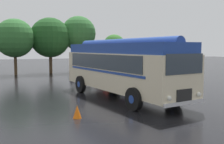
# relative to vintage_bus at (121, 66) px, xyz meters

# --- Properties ---
(ground_plane) EXTENTS (120.00, 120.00, 0.00)m
(ground_plane) POSITION_rel_vintage_bus_xyz_m (0.22, -0.34, -1.89)
(ground_plane) COLOR black
(vintage_bus) EXTENTS (4.32, 10.37, 3.49)m
(vintage_bus) POSITION_rel_vintage_bus_xyz_m (0.00, 0.00, 0.00)
(vintage_bus) COLOR beige
(vintage_bus) RESTS_ON ground
(car_near_left) EXTENTS (2.42, 4.41, 1.66)m
(car_near_left) POSITION_rel_vintage_bus_xyz_m (0.19, 11.25, -1.05)
(car_near_left) COLOR silver
(car_near_left) RESTS_ON ground
(car_mid_left) EXTENTS (2.05, 4.24, 1.66)m
(car_mid_left) POSITION_rel_vintage_bus_xyz_m (3.00, 11.01, -1.05)
(car_mid_left) COLOR maroon
(car_mid_left) RESTS_ON ground
(box_van) EXTENTS (2.53, 5.85, 2.50)m
(box_van) POSITION_rel_vintage_bus_xyz_m (5.90, 11.70, -0.53)
(box_van) COLOR navy
(box_van) RESTS_ON ground
(tree_left_of_centre) EXTENTS (4.22, 4.22, 6.13)m
(tree_left_of_centre) POSITION_rel_vintage_bus_xyz_m (-5.90, 16.25, 2.11)
(tree_left_of_centre) COLOR #4C3823
(tree_left_of_centre) RESTS_ON ground
(tree_centre) EXTENTS (4.60, 4.60, 6.46)m
(tree_centre) POSITION_rel_vintage_bus_xyz_m (-1.89, 16.85, 2.34)
(tree_centre) COLOR #4C3823
(tree_centre) RESTS_ON ground
(tree_right_of_centre) EXTENTS (4.15, 4.15, 6.80)m
(tree_right_of_centre) POSITION_rel_vintage_bus_xyz_m (1.41, 17.14, 2.81)
(tree_right_of_centre) COLOR #4C3823
(tree_right_of_centre) RESTS_ON ground
(tree_far_right) EXTENTS (2.86, 2.86, 4.71)m
(tree_far_right) POSITION_rel_vintage_bus_xyz_m (6.28, 17.57, 1.44)
(tree_far_right) COLOR #4C3823
(tree_far_right) RESTS_ON ground
(traffic_cone) EXTENTS (0.36, 0.36, 0.55)m
(traffic_cone) POSITION_rel_vintage_bus_xyz_m (-3.51, -3.66, -1.62)
(traffic_cone) COLOR orange
(traffic_cone) RESTS_ON ground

